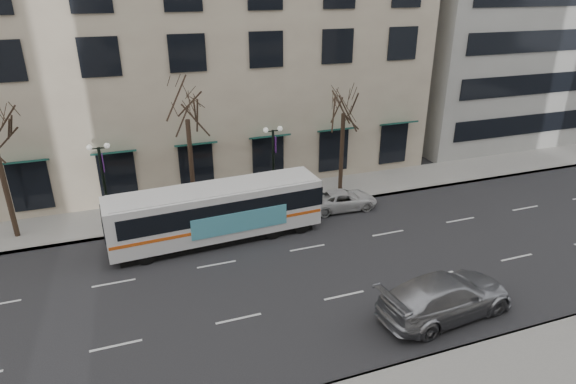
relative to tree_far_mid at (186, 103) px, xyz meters
name	(u,v)px	position (x,y,z in m)	size (l,w,h in m)	color
ground	(227,289)	(0.00, -8.80, -6.91)	(160.00, 160.00, 0.00)	black
sidewalk_far	(270,199)	(5.00, 0.20, -6.83)	(80.00, 4.00, 0.15)	gray
building_hotel	(128,1)	(-2.00, 12.20, 5.09)	(40.00, 20.00, 24.00)	tan
tree_far_mid	(186,103)	(0.00, 0.00, 0.00)	(3.60, 3.60, 8.55)	black
tree_far_right	(344,99)	(10.00, 0.00, -0.48)	(3.60, 3.60, 8.06)	black
lamp_post_left	(104,182)	(-4.99, -0.60, -3.96)	(1.22, 0.45, 5.21)	black
lamp_post_right	(273,162)	(5.01, -0.60, -3.96)	(1.22, 0.45, 5.21)	black
city_bus	(218,211)	(0.71, -3.90, -5.18)	(11.79, 3.20, 3.16)	white
silver_car	(446,296)	(8.52, -13.72, -6.00)	(2.55, 6.26, 1.82)	#98999F
white_pickup	(343,200)	(8.94, -2.60, -6.29)	(2.03, 4.40, 1.22)	silver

